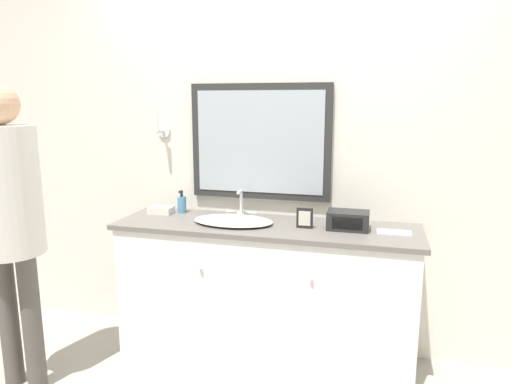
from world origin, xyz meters
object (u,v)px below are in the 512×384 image
at_px(appliance_box, 348,220).
at_px(person, 8,205).
at_px(sink_basin, 234,220).
at_px(picture_frame, 305,218).
at_px(soap_bottle, 182,204).

height_order(appliance_box, person, person).
xyz_separation_m(sink_basin, appliance_box, (0.69, 0.04, 0.04)).
height_order(appliance_box, picture_frame, picture_frame).
relative_size(picture_frame, person, 0.07).
bearing_deg(sink_basin, person, -150.84).
bearing_deg(picture_frame, person, -158.37).
bearing_deg(soap_bottle, appliance_box, -6.82).
bearing_deg(person, sink_basin, 29.16).
bearing_deg(person, appliance_box, 20.08).
relative_size(appliance_box, person, 0.14).
relative_size(sink_basin, person, 0.29).
height_order(sink_basin, appliance_box, sink_basin).
bearing_deg(appliance_box, soap_bottle, 173.18).
bearing_deg(sink_basin, picture_frame, -0.15).
distance_m(soap_bottle, appliance_box, 1.13).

